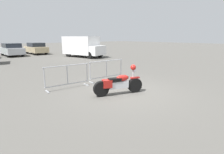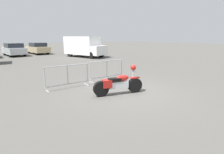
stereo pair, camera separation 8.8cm
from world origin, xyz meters
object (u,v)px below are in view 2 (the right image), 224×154
(crowd_barrier_far, at_px, (107,70))
(motorcycle, at_px, (118,83))
(parked_car_silver, at_px, (14,49))
(crowd_barrier_near, at_px, (68,76))
(parked_car_tan, at_px, (38,48))
(delivery_van, at_px, (84,46))

(crowd_barrier_far, bearing_deg, motorcycle, -118.20)
(crowd_barrier_far, xyz_separation_m, parked_car_silver, (-0.79, 16.83, 0.22))
(motorcycle, bearing_deg, crowd_barrier_near, 138.59)
(crowd_barrier_near, relative_size, crowd_barrier_far, 1.00)
(motorcycle, xyz_separation_m, parked_car_tan, (3.39, 19.56, 0.30))
(delivery_van, bearing_deg, parked_car_tan, -172.25)
(crowd_barrier_far, bearing_deg, crowd_barrier_near, 180.00)
(parked_car_silver, bearing_deg, parked_car_tan, -79.76)
(crowd_barrier_near, height_order, parked_car_tan, parked_car_tan)
(motorcycle, height_order, crowd_barrier_near, motorcycle)
(parked_car_tan, bearing_deg, crowd_barrier_far, 171.75)
(crowd_barrier_near, relative_size, parked_car_silver, 0.46)
(motorcycle, relative_size, crowd_barrier_far, 0.97)
(motorcycle, height_order, parked_car_tan, parked_car_tan)
(motorcycle, xyz_separation_m, parked_car_silver, (0.36, 18.96, 0.32))
(crowd_barrier_far, relative_size, parked_car_silver, 0.46)
(crowd_barrier_near, bearing_deg, crowd_barrier_far, 0.00)
(motorcycle, distance_m, crowd_barrier_near, 2.41)
(parked_car_silver, relative_size, parked_car_tan, 1.02)
(motorcycle, distance_m, crowd_barrier_far, 2.41)
(crowd_barrier_near, xyz_separation_m, parked_car_tan, (4.53, 17.43, 0.20))
(crowd_barrier_near, height_order, parked_car_silver, parked_car_silver)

